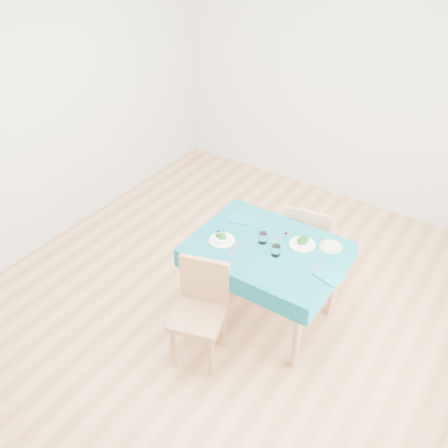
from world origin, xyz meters
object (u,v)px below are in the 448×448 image
Objects in this scene: table at (265,283)px; bowl_near at (222,238)px; bowl_far at (303,242)px; chair_far at (311,231)px; side_plate at (331,247)px; chair_near at (198,312)px.

bowl_near is at bearing -157.60° from table.
bowl_near is at bearing -150.68° from bowl_far.
chair_far is at bearing 84.31° from table.
bowl_near and bowl_far have the same top height.
bowl_near is 0.63m from bowl_far.
chair_far reaches higher than bowl_near.
bowl_near is 1.14× the size of side_plate.
bowl_far is at bearing 38.30° from table.
bowl_near reaches higher than table.
chair_far reaches higher than table.
table is at bearing -146.72° from side_plate.
chair_near is at bearing -75.45° from bowl_near.
bowl_near is (-0.33, -0.14, 0.41)m from table.
bowl_far is at bearing 46.28° from chair_near.
bowl_near is (-0.40, -0.82, 0.28)m from chair_far.
chair_far is 4.99× the size of bowl_near.
chair_near is 0.94× the size of chair_far.
chair_far is 0.60m from bowl_far.
chair_far is (0.07, 0.68, 0.13)m from table.
table is 0.50m from bowl_far.
bowl_far is (0.55, 0.31, -0.00)m from bowl_near.
chair_near is 1.36m from chair_far.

